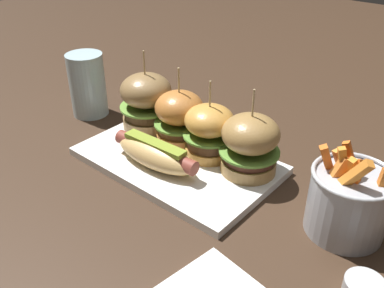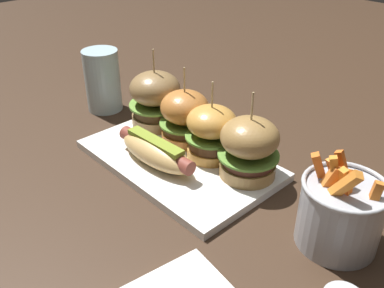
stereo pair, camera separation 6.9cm
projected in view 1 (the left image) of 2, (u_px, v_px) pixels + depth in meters
ground_plane at (177, 164)px, 0.74m from camera, size 3.00×3.00×0.00m
platter_main at (177, 161)px, 0.73m from camera, size 0.34×0.21×0.01m
hot_dog at (155, 153)px, 0.70m from camera, size 0.17×0.06×0.05m
slider_far_left at (146, 100)px, 0.80m from camera, size 0.10×0.10×0.15m
slider_center_left at (179, 116)px, 0.76m from camera, size 0.09×0.09×0.14m
slider_center_right at (209, 131)px, 0.71m from camera, size 0.09×0.09×0.14m
slider_far_right at (250, 144)px, 0.67m from camera, size 0.10×0.10×0.15m
fries_bucket at (348, 201)px, 0.57m from camera, size 0.11×0.11×0.13m
sauce_ramekin at (364, 288)px, 0.49m from camera, size 0.05×0.05×0.02m
water_glass at (88, 85)px, 0.87m from camera, size 0.08×0.08×0.13m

